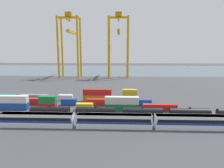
# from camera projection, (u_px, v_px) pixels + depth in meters

# --- Properties ---
(ground_plane) EXTENTS (420.00, 420.00, 0.00)m
(ground_plane) POSITION_uv_depth(u_px,v_px,m) (96.00, 88.00, 118.11)
(ground_plane) COLOR #424247
(harbour_water) EXTENTS (400.00, 110.00, 0.01)m
(harbour_water) POSITION_uv_depth(u_px,v_px,m) (108.00, 70.00, 223.96)
(harbour_water) COLOR #475B6B
(harbour_water) RESTS_ON ground_plane
(passenger_train) EXTENTS (65.91, 3.14, 3.90)m
(passenger_train) POSITION_uv_depth(u_px,v_px,m) (114.00, 120.00, 59.28)
(passenger_train) COLOR silver
(passenger_train) RESTS_ON ground_plane
(freight_tank_row) EXTENTS (71.52, 2.77, 4.23)m
(freight_tank_row) POSITION_uv_depth(u_px,v_px,m) (142.00, 114.00, 66.01)
(freight_tank_row) COLOR #232326
(freight_tank_row) RESTS_ON ground_plane
(shipping_container_2) EXTENTS (12.10, 2.44, 2.60)m
(shipping_container_2) POSITION_uv_depth(u_px,v_px,m) (12.00, 106.00, 77.29)
(shipping_container_2) COLOR #1C4299
(shipping_container_2) RESTS_ON ground_plane
(shipping_container_3) EXTENTS (12.10, 2.44, 2.60)m
(shipping_container_3) POSITION_uv_depth(u_px,v_px,m) (11.00, 99.00, 76.86)
(shipping_container_3) COLOR silver
(shipping_container_3) RESTS_ON shipping_container_2
(shipping_container_4) EXTENTS (6.04, 2.44, 2.60)m
(shipping_container_4) POSITION_uv_depth(u_px,v_px,m) (48.00, 106.00, 76.72)
(shipping_container_4) COLOR #AD211C
(shipping_container_4) RESTS_ON ground_plane
(shipping_container_5) EXTENTS (6.04, 2.44, 2.60)m
(shipping_container_5) POSITION_uv_depth(u_px,v_px,m) (48.00, 99.00, 76.29)
(shipping_container_5) COLOR #197538
(shipping_container_5) RESTS_ON shipping_container_4
(shipping_container_6) EXTENTS (6.04, 2.44, 2.60)m
(shipping_container_6) POSITION_uv_depth(u_px,v_px,m) (85.00, 107.00, 76.15)
(shipping_container_6) COLOR gold
(shipping_container_6) RESTS_ON ground_plane
(shipping_container_7) EXTENTS (12.10, 2.44, 2.60)m
(shipping_container_7) POSITION_uv_depth(u_px,v_px,m) (122.00, 107.00, 75.57)
(shipping_container_7) COLOR #197538
(shipping_container_7) RESTS_ON ground_plane
(shipping_container_8) EXTENTS (12.10, 2.44, 2.60)m
(shipping_container_8) POSITION_uv_depth(u_px,v_px,m) (122.00, 100.00, 75.14)
(shipping_container_8) COLOR silver
(shipping_container_8) RESTS_ON shipping_container_7
(shipping_container_9) EXTENTS (12.10, 2.44, 2.60)m
(shipping_container_9) POSITION_uv_depth(u_px,v_px,m) (160.00, 108.00, 75.00)
(shipping_container_9) COLOR #AD211C
(shipping_container_9) RESTS_ON ground_plane
(shipping_container_10) EXTENTS (12.10, 2.44, 2.60)m
(shipping_container_10) POSITION_uv_depth(u_px,v_px,m) (4.00, 101.00, 84.36)
(shipping_container_10) COLOR silver
(shipping_container_10) RESTS_ON ground_plane
(shipping_container_11) EXTENTS (6.04, 2.44, 2.60)m
(shipping_container_11) POSITION_uv_depth(u_px,v_px,m) (36.00, 101.00, 83.80)
(shipping_container_11) COLOR #AD211C
(shipping_container_11) RESTS_ON ground_plane
(shipping_container_12) EXTENTS (6.04, 2.44, 2.60)m
(shipping_container_12) POSITION_uv_depth(u_px,v_px,m) (69.00, 102.00, 83.24)
(shipping_container_12) COLOR #1C4299
(shipping_container_12) RESTS_ON ground_plane
(shipping_container_13) EXTENTS (12.10, 2.44, 2.60)m
(shipping_container_13) POSITION_uv_depth(u_px,v_px,m) (102.00, 102.00, 82.68)
(shipping_container_13) COLOR #AD211C
(shipping_container_13) RESTS_ON ground_plane
(shipping_container_14) EXTENTS (12.10, 2.44, 2.60)m
(shipping_container_14) POSITION_uv_depth(u_px,v_px,m) (136.00, 103.00, 82.12)
(shipping_container_14) COLOR #1C4299
(shipping_container_14) RESTS_ON ground_plane
(shipping_container_15) EXTENTS (12.10, 2.44, 2.60)m
(shipping_container_15) POSITION_uv_depth(u_px,v_px,m) (3.00, 97.00, 91.32)
(shipping_container_15) COLOR #146066
(shipping_container_15) RESTS_ON ground_plane
(shipping_container_16) EXTENTS (12.10, 2.44, 2.60)m
(shipping_container_16) POSITION_uv_depth(u_px,v_px,m) (34.00, 97.00, 90.74)
(shipping_container_16) COLOR slate
(shipping_container_16) RESTS_ON ground_plane
(shipping_container_17) EXTENTS (6.04, 2.44, 2.60)m
(shipping_container_17) POSITION_uv_depth(u_px,v_px,m) (66.00, 98.00, 90.16)
(shipping_container_17) COLOR silver
(shipping_container_17) RESTS_ON ground_plane
(shipping_container_18) EXTENTS (12.10, 2.44, 2.60)m
(shipping_container_18) POSITION_uv_depth(u_px,v_px,m) (97.00, 98.00, 89.58)
(shipping_container_18) COLOR orange
(shipping_container_18) RESTS_ON ground_plane
(shipping_container_19) EXTENTS (12.10, 2.44, 2.60)m
(shipping_container_19) POSITION_uv_depth(u_px,v_px,m) (97.00, 92.00, 89.15)
(shipping_container_19) COLOR #AD211C
(shipping_container_19) RESTS_ON shipping_container_18
(shipping_container_20) EXTENTS (6.04, 2.44, 2.60)m
(shipping_container_20) POSITION_uv_depth(u_px,v_px,m) (130.00, 98.00, 89.00)
(shipping_container_20) COLOR #1C4299
(shipping_container_20) RESTS_ON ground_plane
(shipping_container_21) EXTENTS (6.04, 2.44, 2.60)m
(shipping_container_21) POSITION_uv_depth(u_px,v_px,m) (130.00, 92.00, 88.57)
(shipping_container_21) COLOR gold
(shipping_container_21) RESTS_ON shipping_container_20
(gantry_crane_west) EXTENTS (16.61, 37.14, 49.64)m
(gantry_crane_west) POSITION_uv_depth(u_px,v_px,m) (70.00, 39.00, 163.69)
(gantry_crane_west) COLOR gold
(gantry_crane_west) RESTS_ON ground_plane
(gantry_crane_central) EXTENTS (16.06, 38.92, 49.45)m
(gantry_crane_central) POSITION_uv_depth(u_px,v_px,m) (118.00, 39.00, 162.50)
(gantry_crane_central) COLOR gold
(gantry_crane_central) RESTS_ON ground_plane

